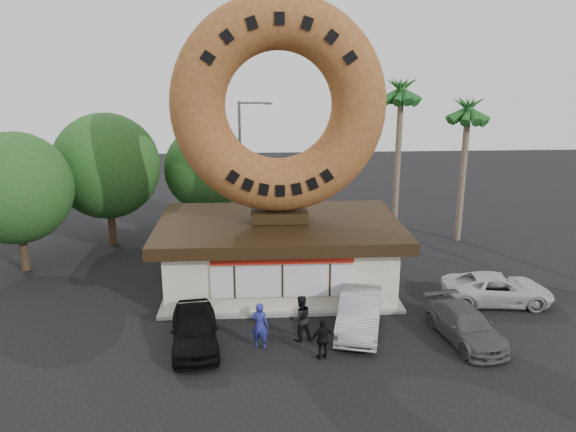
{
  "coord_description": "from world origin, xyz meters",
  "views": [
    {
      "loc": [
        -1.05,
        -18.91,
        10.65
      ],
      "look_at": [
        0.3,
        4.0,
        4.09
      ],
      "focal_mm": 35.0,
      "sensor_mm": 36.0,
      "label": 1
    }
  ],
  "objects_px": {
    "car_grey": "(465,325)",
    "giant_donut": "(279,106)",
    "person_center": "(300,318)",
    "street_lamp": "(243,158)",
    "car_silver": "(360,311)",
    "person_left": "(260,325)",
    "car_white": "(497,289)",
    "car_black": "(195,329)",
    "person_right": "(323,339)",
    "donut_shop": "(279,252)"
  },
  "relations": [
    {
      "from": "person_center",
      "to": "car_grey",
      "type": "height_order",
      "value": "person_center"
    },
    {
      "from": "giant_donut",
      "to": "person_center",
      "type": "xyz_separation_m",
      "value": [
        0.59,
        -5.29,
        -7.63
      ]
    },
    {
      "from": "giant_donut",
      "to": "person_left",
      "type": "height_order",
      "value": "giant_donut"
    },
    {
      "from": "car_silver",
      "to": "car_white",
      "type": "xyz_separation_m",
      "value": [
        6.58,
        2.12,
        -0.1
      ]
    },
    {
      "from": "donut_shop",
      "to": "giant_donut",
      "type": "height_order",
      "value": "giant_donut"
    },
    {
      "from": "person_right",
      "to": "donut_shop",
      "type": "bearing_deg",
      "value": -95.53
    },
    {
      "from": "person_left",
      "to": "car_white",
      "type": "distance_m",
      "value": 11.15
    },
    {
      "from": "car_grey",
      "to": "car_white",
      "type": "distance_m",
      "value": 4.21
    },
    {
      "from": "donut_shop",
      "to": "car_white",
      "type": "relative_size",
      "value": 2.35
    },
    {
      "from": "donut_shop",
      "to": "person_center",
      "type": "distance_m",
      "value": 5.37
    },
    {
      "from": "person_right",
      "to": "car_grey",
      "type": "distance_m",
      "value": 5.79
    },
    {
      "from": "donut_shop",
      "to": "car_black",
      "type": "distance_m",
      "value": 6.61
    },
    {
      "from": "street_lamp",
      "to": "car_silver",
      "type": "height_order",
      "value": "street_lamp"
    },
    {
      "from": "street_lamp",
      "to": "person_center",
      "type": "xyz_separation_m",
      "value": [
        2.44,
        -15.29,
        -3.56
      ]
    },
    {
      "from": "person_center",
      "to": "car_black",
      "type": "relative_size",
      "value": 0.43
    },
    {
      "from": "car_silver",
      "to": "car_grey",
      "type": "distance_m",
      "value": 4.1
    },
    {
      "from": "donut_shop",
      "to": "car_black",
      "type": "relative_size",
      "value": 2.61
    },
    {
      "from": "car_grey",
      "to": "giant_donut",
      "type": "bearing_deg",
      "value": 131.03
    },
    {
      "from": "street_lamp",
      "to": "car_white",
      "type": "distance_m",
      "value": 17.3
    },
    {
      "from": "street_lamp",
      "to": "car_silver",
      "type": "xyz_separation_m",
      "value": [
        4.9,
        -14.49,
        -3.72
      ]
    },
    {
      "from": "street_lamp",
      "to": "person_center",
      "type": "distance_m",
      "value": 15.88
    },
    {
      "from": "street_lamp",
      "to": "person_center",
      "type": "height_order",
      "value": "street_lamp"
    },
    {
      "from": "street_lamp",
      "to": "car_grey",
      "type": "height_order",
      "value": "street_lamp"
    },
    {
      "from": "car_silver",
      "to": "car_grey",
      "type": "bearing_deg",
      "value": -1.88
    },
    {
      "from": "car_white",
      "to": "car_black",
      "type": "bearing_deg",
      "value": 109.27
    },
    {
      "from": "donut_shop",
      "to": "giant_donut",
      "type": "distance_m",
      "value": 6.79
    },
    {
      "from": "car_grey",
      "to": "car_white",
      "type": "relative_size",
      "value": 0.89
    },
    {
      "from": "car_white",
      "to": "person_center",
      "type": "bearing_deg",
      "value": 113.45
    },
    {
      "from": "donut_shop",
      "to": "car_black",
      "type": "bearing_deg",
      "value": -121.89
    },
    {
      "from": "person_left",
      "to": "car_silver",
      "type": "bearing_deg",
      "value": -147.75
    },
    {
      "from": "person_right",
      "to": "car_grey",
      "type": "height_order",
      "value": "person_right"
    },
    {
      "from": "person_center",
      "to": "car_grey",
      "type": "xyz_separation_m",
      "value": [
        6.39,
        -0.35,
        -0.3
      ]
    },
    {
      "from": "donut_shop",
      "to": "giant_donut",
      "type": "xyz_separation_m",
      "value": [
        0.0,
        0.02,
        6.79
      ]
    },
    {
      "from": "donut_shop",
      "to": "car_white",
      "type": "distance_m",
      "value": 9.97
    },
    {
      "from": "person_right",
      "to": "car_silver",
      "type": "xyz_separation_m",
      "value": [
        1.75,
        2.24,
        -0.03
      ]
    },
    {
      "from": "donut_shop",
      "to": "person_left",
      "type": "xyz_separation_m",
      "value": [
        -0.99,
        -5.75,
        -0.86
      ]
    },
    {
      "from": "car_black",
      "to": "donut_shop",
      "type": "bearing_deg",
      "value": 51.05
    },
    {
      "from": "giant_donut",
      "to": "car_grey",
      "type": "height_order",
      "value": "giant_donut"
    },
    {
      "from": "street_lamp",
      "to": "car_silver",
      "type": "relative_size",
      "value": 1.73
    },
    {
      "from": "car_grey",
      "to": "car_silver",
      "type": "bearing_deg",
      "value": 153.67
    },
    {
      "from": "car_white",
      "to": "giant_donut",
      "type": "bearing_deg",
      "value": 81.73
    },
    {
      "from": "giant_donut",
      "to": "street_lamp",
      "type": "bearing_deg",
      "value": 100.51
    },
    {
      "from": "person_left",
      "to": "car_grey",
      "type": "bearing_deg",
      "value": -164.45
    },
    {
      "from": "person_right",
      "to": "car_white",
      "type": "bearing_deg",
      "value": -168.78
    },
    {
      "from": "person_left",
      "to": "donut_shop",
      "type": "bearing_deg",
      "value": -85.1
    },
    {
      "from": "giant_donut",
      "to": "street_lamp",
      "type": "xyz_separation_m",
      "value": [
        -1.86,
        10.0,
        -4.07
      ]
    },
    {
      "from": "car_black",
      "to": "car_white",
      "type": "xyz_separation_m",
      "value": [
        13.08,
        3.19,
        -0.07
      ]
    },
    {
      "from": "car_black",
      "to": "car_silver",
      "type": "relative_size",
      "value": 0.93
    },
    {
      "from": "person_right",
      "to": "car_grey",
      "type": "relative_size",
      "value": 0.37
    },
    {
      "from": "person_center",
      "to": "donut_shop",
      "type": "bearing_deg",
      "value": -102.21
    }
  ]
}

